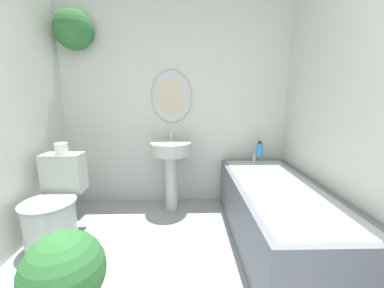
{
  "coord_description": "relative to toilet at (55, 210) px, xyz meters",
  "views": [
    {
      "loc": [
        0.13,
        -0.24,
        1.27
      ],
      "look_at": [
        0.17,
        1.56,
        0.9
      ],
      "focal_mm": 22.0,
      "sensor_mm": 36.0,
      "label": 1
    }
  ],
  "objects": [
    {
      "name": "potted_plant",
      "position": [
        0.48,
        -0.79,
        0.02
      ],
      "size": [
        0.43,
        0.43,
        0.57
      ],
      "color": "#47474C",
      "rests_on": "ground_plane"
    },
    {
      "name": "toilet_paper_roll",
      "position": [
        0.0,
        0.22,
        0.5
      ],
      "size": [
        0.11,
        0.11,
        0.1
      ],
      "color": "white",
      "rests_on": "toilet"
    },
    {
      "name": "shampoo_bottle",
      "position": [
        1.97,
        0.69,
        0.37
      ],
      "size": [
        0.07,
        0.07,
        0.17
      ],
      "color": "#2D84C6",
      "rests_on": "bathtub"
    },
    {
      "name": "wall_back",
      "position": [
        0.86,
        0.87,
        1.0
      ],
      "size": [
        2.7,
        0.4,
        2.4
      ],
      "color": "silver",
      "rests_on": "ground_plane"
    },
    {
      "name": "wall_right",
      "position": [
        2.34,
        -0.39,
        0.89
      ],
      "size": [
        0.06,
        2.64,
        2.4
      ],
      "color": "silver",
      "rests_on": "ground_plane"
    },
    {
      "name": "bathtub",
      "position": [
        1.92,
        -0.03,
        -0.03
      ],
      "size": [
        0.73,
        1.69,
        0.6
      ],
      "color": "slate",
      "rests_on": "ground_plane"
    },
    {
      "name": "toilet",
      "position": [
        0.0,
        0.0,
        0.0
      ],
      "size": [
        0.43,
        0.6,
        0.76
      ],
      "color": "#B2BCB2",
      "rests_on": "ground_plane"
    },
    {
      "name": "pedestal_sink",
      "position": [
        0.97,
        0.6,
        0.29
      ],
      "size": [
        0.45,
        0.45,
        0.88
      ],
      "color": "#B2BCB2",
      "rests_on": "ground_plane"
    }
  ]
}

